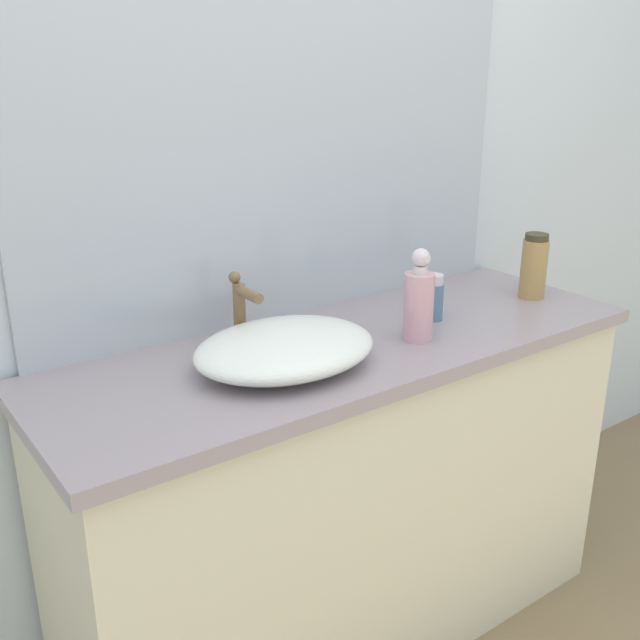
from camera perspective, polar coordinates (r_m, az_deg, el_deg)
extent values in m
cube|color=silver|center=(1.78, -6.43, 14.23)|extent=(6.00, 0.06, 2.60)
cube|color=beige|center=(1.92, 2.16, -13.98)|extent=(1.43, 0.46, 0.81)
cube|color=gray|center=(1.72, 2.34, -2.19)|extent=(1.47, 0.50, 0.03)
cube|color=#B2BCC6|center=(1.80, -2.56, 14.97)|extent=(1.36, 0.01, 0.95)
ellipsoid|color=white|center=(1.56, -2.73, -2.18)|extent=(0.41, 0.32, 0.08)
cylinder|color=brown|center=(1.70, -6.26, 0.59)|extent=(0.03, 0.03, 0.14)
cylinder|color=brown|center=(1.65, -5.56, 2.02)|extent=(0.02, 0.09, 0.02)
sphere|color=brown|center=(1.69, -6.66, 3.32)|extent=(0.03, 0.03, 0.03)
cylinder|color=#D89EAB|center=(1.71, 7.66, 1.02)|extent=(0.07, 0.07, 0.16)
cylinder|color=silver|center=(1.68, 7.79, 3.88)|extent=(0.03, 0.03, 0.02)
sphere|color=silver|center=(1.68, 7.84, 4.84)|extent=(0.04, 0.04, 0.04)
cylinder|color=silver|center=(1.67, 8.10, 4.76)|extent=(0.02, 0.02, 0.02)
cylinder|color=#AD864A|center=(2.08, 16.24, 3.83)|extent=(0.07, 0.07, 0.16)
cylinder|color=#3B3621|center=(2.06, 16.48, 6.20)|extent=(0.06, 0.06, 0.02)
cylinder|color=slate|center=(1.86, 8.79, 1.41)|extent=(0.05, 0.05, 0.09)
cylinder|color=silver|center=(1.84, 8.89, 3.14)|extent=(0.04, 0.04, 0.02)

